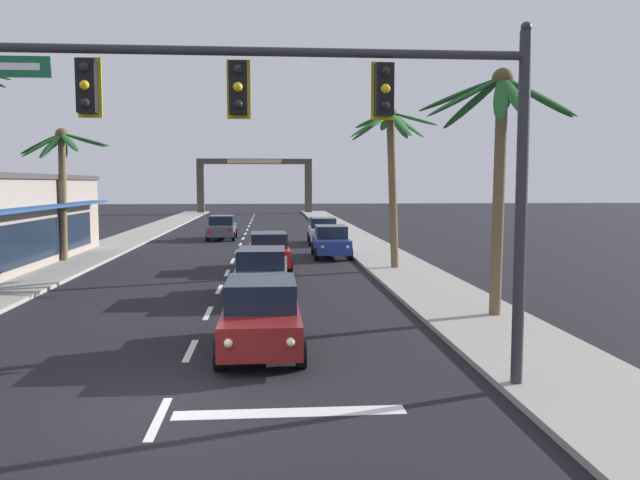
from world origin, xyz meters
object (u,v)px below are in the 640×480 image
(palm_right_second, at_px, (500,130))
(palm_right_third, at_px, (391,150))
(sedan_parked_mid_kerb, at_px, (331,241))
(palm_left_third, at_px, (62,164))
(traffic_signal_mast, at_px, (333,122))
(sedan_third_in_queue, at_px, (262,273))
(sedan_fifth_in_queue, at_px, (269,251))
(sedan_oncoming_far, at_px, (222,227))
(town_gateway_arch, at_px, (255,178))
(sedan_parked_nearest_kerb, at_px, (323,230))
(sedan_lead_at_stop_bar, at_px, (261,315))

(palm_right_second, height_order, palm_right_third, palm_right_third)
(sedan_parked_mid_kerb, distance_m, palm_right_third, 7.27)
(palm_left_third, xyz_separation_m, palm_right_second, (16.56, -14.23, 0.55))
(sedan_parked_mid_kerb, bearing_deg, palm_right_third, -67.80)
(palm_left_third, bearing_deg, traffic_signal_mast, -61.33)
(traffic_signal_mast, distance_m, sedan_third_in_queue, 11.19)
(sedan_fifth_in_queue, xyz_separation_m, palm_right_third, (5.43, -0.71, 4.55))
(sedan_oncoming_far, relative_size, palm_right_third, 0.61)
(traffic_signal_mast, distance_m, palm_right_third, 17.18)
(traffic_signal_mast, relative_size, town_gateway_arch, 0.71)
(sedan_third_in_queue, xyz_separation_m, town_gateway_arch, (-1.59, 61.50, 3.71))
(palm_right_third, bearing_deg, traffic_signal_mast, -104.29)
(sedan_parked_mid_kerb, xyz_separation_m, palm_left_third, (-13.28, -1.45, 4.02))
(sedan_parked_nearest_kerb, height_order, town_gateway_arch, town_gateway_arch)
(palm_right_second, bearing_deg, sedan_third_in_queue, 149.14)
(sedan_oncoming_far, height_order, town_gateway_arch, town_gateway_arch)
(sedan_oncoming_far, xyz_separation_m, sedan_parked_nearest_kerb, (6.77, -3.57, 0.00))
(traffic_signal_mast, height_order, town_gateway_arch, town_gateway_arch)
(sedan_third_in_queue, height_order, sedan_oncoming_far, same)
(sedan_parked_nearest_kerb, bearing_deg, sedan_fifth_in_queue, -106.09)
(sedan_fifth_in_queue, bearing_deg, sedan_parked_mid_kerb, 54.07)
(sedan_third_in_queue, xyz_separation_m, sedan_parked_mid_kerb, (3.54, 11.61, 0.00))
(sedan_lead_at_stop_bar, relative_size, palm_left_third, 0.68)
(palm_right_third, bearing_deg, town_gateway_arch, 97.51)
(palm_right_second, distance_m, town_gateway_arch, 66.11)
(palm_left_third, xyz_separation_m, palm_right_third, (15.42, -3.80, 0.53))
(sedan_parked_nearest_kerb, bearing_deg, palm_right_third, -81.49)
(sedan_fifth_in_queue, height_order, sedan_parked_mid_kerb, same)
(sedan_third_in_queue, relative_size, sedan_oncoming_far, 1.01)
(sedan_third_in_queue, height_order, palm_right_third, palm_right_third)
(sedan_parked_mid_kerb, xyz_separation_m, palm_right_third, (2.14, -5.25, 4.55))
(palm_left_third, bearing_deg, town_gateway_arch, 80.98)
(traffic_signal_mast, height_order, palm_right_second, palm_right_second)
(sedan_lead_at_stop_bar, distance_m, sedan_fifth_in_queue, 14.14)
(traffic_signal_mast, height_order, sedan_parked_nearest_kerb, traffic_signal_mast)
(sedan_oncoming_far, distance_m, palm_right_third, 19.15)
(sedan_fifth_in_queue, relative_size, palm_left_third, 0.68)
(sedan_parked_mid_kerb, relative_size, palm_right_second, 0.62)
(traffic_signal_mast, relative_size, sedan_oncoming_far, 2.36)
(sedan_fifth_in_queue, relative_size, palm_right_second, 0.63)
(sedan_lead_at_stop_bar, height_order, sedan_oncoming_far, same)
(sedan_fifth_in_queue, bearing_deg, sedan_third_in_queue, -92.00)
(sedan_parked_nearest_kerb, height_order, palm_left_third, palm_left_third)
(traffic_signal_mast, height_order, palm_right_third, palm_right_third)
(sedan_lead_at_stop_bar, relative_size, sedan_fifth_in_queue, 0.99)
(sedan_oncoming_far, relative_size, palm_right_second, 0.62)
(sedan_parked_mid_kerb, bearing_deg, sedan_lead_at_stop_bar, -100.49)
(sedan_parked_nearest_kerb, distance_m, palm_left_third, 16.75)
(sedan_fifth_in_queue, bearing_deg, traffic_signal_mast, -86.07)
(sedan_parked_nearest_kerb, bearing_deg, sedan_third_in_queue, -101.05)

